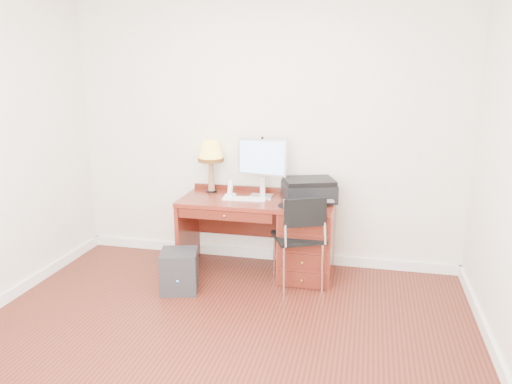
% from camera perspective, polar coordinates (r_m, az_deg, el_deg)
% --- Properties ---
extents(ground, '(4.00, 4.00, 0.00)m').
position_cam_1_polar(ground, '(3.92, -4.61, -16.85)').
color(ground, '#40160E').
rests_on(ground, ground).
extents(room_shell, '(4.00, 4.00, 4.00)m').
position_cam_1_polar(room_shell, '(4.42, -2.13, -12.21)').
color(room_shell, silver).
rests_on(room_shell, ground).
extents(desk, '(1.50, 0.67, 0.75)m').
position_cam_1_polar(desk, '(4.92, 3.81, -4.84)').
color(desk, maroon).
rests_on(desk, ground).
extents(monitor, '(0.50, 0.19, 0.58)m').
position_cam_1_polar(monitor, '(4.92, 0.68, 3.62)').
color(monitor, silver).
rests_on(monitor, desk).
extents(keyboard, '(0.43, 0.15, 0.02)m').
position_cam_1_polar(keyboard, '(4.87, -1.33, -0.78)').
color(keyboard, white).
rests_on(keyboard, desk).
extents(mouse_pad, '(0.23, 0.23, 0.05)m').
position_cam_1_polar(mouse_pad, '(4.66, 3.95, -1.43)').
color(mouse_pad, black).
rests_on(mouse_pad, desk).
extents(printer, '(0.59, 0.52, 0.22)m').
position_cam_1_polar(printer, '(4.83, 6.06, 0.23)').
color(printer, black).
rests_on(printer, desk).
extents(leg_lamp, '(0.27, 0.27, 0.54)m').
position_cam_1_polar(leg_lamp, '(5.09, -5.18, 4.35)').
color(leg_lamp, black).
rests_on(leg_lamp, desk).
extents(phone, '(0.10, 0.10, 0.17)m').
position_cam_1_polar(phone, '(4.95, -2.94, -0.03)').
color(phone, white).
rests_on(phone, desk).
extents(pen_cup, '(0.07, 0.07, 0.09)m').
position_cam_1_polar(pen_cup, '(4.99, 5.64, -0.02)').
color(pen_cup, black).
rests_on(pen_cup, desk).
extents(chair, '(0.56, 0.57, 0.90)m').
position_cam_1_polar(chair, '(4.56, 4.74, -4.65)').
color(chair, black).
rests_on(chair, ground).
extents(equipment_box, '(0.40, 0.40, 0.38)m').
position_cam_1_polar(equipment_box, '(4.69, -8.74, -8.90)').
color(equipment_box, black).
rests_on(equipment_box, ground).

